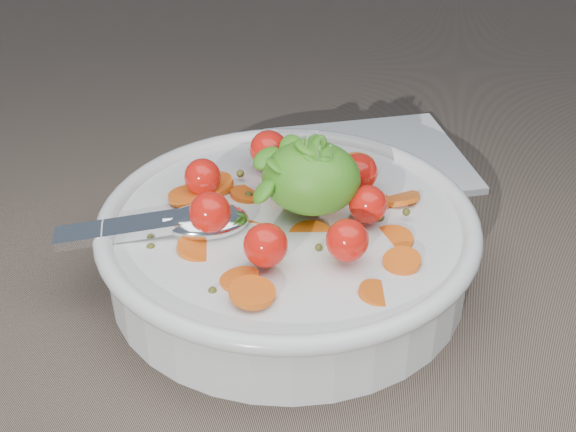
# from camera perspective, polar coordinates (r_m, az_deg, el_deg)

# --- Properties ---
(ground) EXTENTS (6.00, 6.00, 0.00)m
(ground) POSITION_cam_1_polar(r_m,az_deg,el_deg) (0.60, -0.40, -5.62)
(ground) COLOR #715F50
(ground) RESTS_ON ground
(bowl) EXTENTS (0.30, 0.28, 0.12)m
(bowl) POSITION_cam_1_polar(r_m,az_deg,el_deg) (0.60, -0.00, -1.81)
(bowl) COLOR silver
(bowl) RESTS_ON ground
(napkin) EXTENTS (0.22, 0.21, 0.01)m
(napkin) POSITION_cam_1_polar(r_m,az_deg,el_deg) (0.77, 5.81, 4.01)
(napkin) COLOR white
(napkin) RESTS_ON ground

